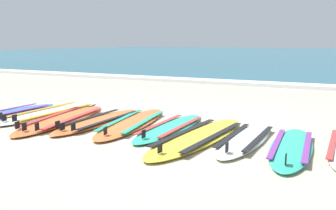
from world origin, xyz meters
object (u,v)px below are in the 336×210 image
at_px(surfboard_1, 50,112).
at_px(surfboard_6, 199,136).
at_px(surfboard_0, 14,112).
at_px(surfboard_3, 100,121).
at_px(surfboard_8, 291,147).
at_px(surfboard_4, 132,123).
at_px(surfboard_7, 245,139).
at_px(surfboard_5, 171,127).
at_px(surfboard_2, 63,119).

xyz_separation_m(surfboard_1, surfboard_6, (3.11, -0.41, -0.00)).
height_order(surfboard_0, surfboard_6, same).
height_order(surfboard_3, surfboard_8, same).
bearing_deg(surfboard_4, surfboard_6, -14.96).
distance_m(surfboard_4, surfboard_7, 1.92).
distance_m(surfboard_5, surfboard_8, 1.83).
distance_m(surfboard_1, surfboard_8, 4.36).
xyz_separation_m(surfboard_1, surfboard_8, (4.34, -0.40, -0.00)).
xyz_separation_m(surfboard_7, surfboard_8, (0.61, -0.13, -0.00)).
xyz_separation_m(surfboard_2, surfboard_7, (3.12, 0.07, -0.00)).
bearing_deg(surfboard_1, surfboard_6, -7.44).
distance_m(surfboard_3, surfboard_7, 2.47).
bearing_deg(surfboard_7, surfboard_2, -178.66).
xyz_separation_m(surfboard_5, surfboard_8, (1.81, -0.30, 0.00)).
distance_m(surfboard_7, surfboard_8, 0.63).
xyz_separation_m(surfboard_4, surfboard_6, (1.29, -0.34, -0.00)).
bearing_deg(surfboard_8, surfboard_6, -179.51).
height_order(surfboard_5, surfboard_7, same).
distance_m(surfboard_0, surfboard_1, 0.70).
distance_m(surfboard_4, surfboard_6, 1.33).
distance_m(surfboard_1, surfboard_6, 3.14).
height_order(surfboard_0, surfboard_1, same).
xyz_separation_m(surfboard_2, surfboard_5, (1.93, 0.24, -0.00)).
bearing_deg(surfboard_8, surfboard_4, 172.46).
bearing_deg(surfboard_7, surfboard_5, 172.24).
relative_size(surfboard_2, surfboard_4, 1.04).
distance_m(surfboard_0, surfboard_2, 1.26).
distance_m(surfboard_1, surfboard_2, 0.70).
relative_size(surfboard_7, surfboard_8, 1.00).
bearing_deg(surfboard_0, surfboard_6, -2.30).
bearing_deg(surfboard_2, surfboard_8, -0.90).
xyz_separation_m(surfboard_4, surfboard_7, (1.90, -0.20, 0.00)).
bearing_deg(surfboard_3, surfboard_1, 171.65).
height_order(surfboard_5, surfboard_8, same).
bearing_deg(surfboard_0, surfboard_5, 2.79).
height_order(surfboard_3, surfboard_7, same).
xyz_separation_m(surfboard_2, surfboard_6, (2.51, -0.07, -0.00)).
relative_size(surfboard_2, surfboard_3, 1.15).
bearing_deg(surfboard_2, surfboard_0, 176.28).
bearing_deg(surfboard_4, surfboard_0, -175.56).
relative_size(surfboard_0, surfboard_6, 0.75).
bearing_deg(surfboard_4, surfboard_3, -167.81).
bearing_deg(surfboard_5, surfboard_7, -7.76).
bearing_deg(surfboard_2, surfboard_1, 151.02).
distance_m(surfboard_3, surfboard_4, 0.58).
bearing_deg(surfboard_1, surfboard_7, -4.04).
xyz_separation_m(surfboard_3, surfboard_6, (1.85, -0.22, -0.00)).
bearing_deg(surfboard_5, surfboard_8, -9.27).
relative_size(surfboard_1, surfboard_2, 0.99).
relative_size(surfboard_3, surfboard_6, 0.85).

